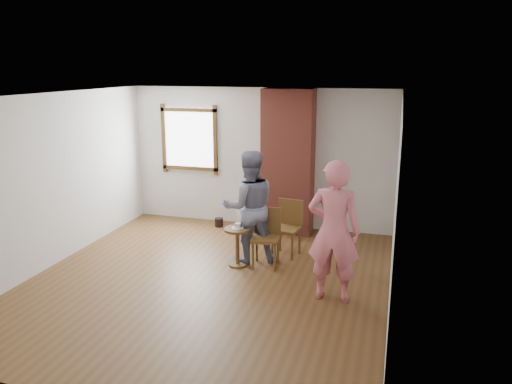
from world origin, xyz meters
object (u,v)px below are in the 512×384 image
Objects in this scene: dining_chair_right at (288,224)px; man at (249,207)px; side_table at (237,240)px; stoneware_crock at (246,217)px; person_pink at (334,231)px; dining_chair_left at (266,234)px.

man reaches higher than dining_chair_right.
side_table is 0.34× the size of man.
stoneware_crock is at bearing 143.16° from dining_chair_right.
side_table is at bearing -124.17° from dining_chair_right.
side_table is 0.32× the size of person_pink.
man is at bearing -32.98° from person_pink.
dining_chair_left is at bearing 22.69° from side_table.
man is 1.73m from person_pink.
dining_chair_right is at bearing 47.04° from side_table.
stoneware_crock is 1.49m from dining_chair_right.
person_pink is at bearing -51.89° from stoneware_crock.
person_pink reaches higher than dining_chair_right.
side_table is at bearing -77.18° from stoneware_crock.
dining_chair_right is 1.73m from person_pink.
dining_chair_left is at bearing -37.20° from person_pink.
dining_chair_left is at bearing -62.71° from stoneware_crock.
side_table is at bearing 38.56° from man.
man is at bearing -131.45° from dining_chair_right.
stoneware_crock is at bearing -98.00° from man.
dining_chair_left is 0.45m from side_table.
dining_chair_left is at bearing 138.87° from man.
stoneware_crock is at bearing 111.56° from dining_chair_left.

